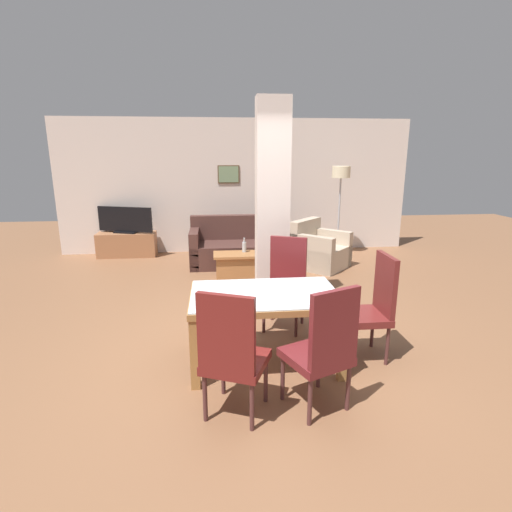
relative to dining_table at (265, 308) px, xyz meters
name	(u,v)px	position (x,y,z in m)	size (l,w,h in m)	color
ground_plane	(264,361)	(0.00, 0.00, -0.57)	(18.00, 18.00, 0.00)	brown
back_wall	(237,186)	(0.00, 4.72, 0.78)	(7.20, 0.09, 2.70)	beige
divider_pillar	(272,207)	(0.28, 1.50, 0.78)	(0.42, 0.29, 2.70)	beige
dining_table	(265,308)	(0.00, 0.00, 0.00)	(1.43, 0.91, 0.73)	#A5723C
dining_chair_head_right	(373,304)	(1.09, 0.00, 0.00)	(0.46, 0.46, 1.07)	maroon
dining_chair_far_right	(286,280)	(0.36, 0.84, 0.00)	(0.60, 0.60, 1.07)	maroon
dining_chair_near_left	(232,352)	(-0.36, -0.84, 0.00)	(0.60, 0.60, 1.07)	maroon
dining_chair_near_right	(323,347)	(0.36, -0.83, 0.00)	(0.60, 0.60, 1.07)	maroon
sofa	(237,248)	(-0.06, 3.65, -0.27)	(1.72, 0.87, 0.88)	#4B2D27
armchair	(318,251)	(1.39, 3.28, -0.28)	(1.19, 1.19, 0.85)	#C3AE96
coffee_table	(238,266)	(-0.10, 2.75, -0.35)	(0.79, 0.45, 0.43)	#A76B3C
bottle	(244,247)	(0.01, 2.84, -0.05)	(0.07, 0.07, 0.24)	#B2B7BC
tv_stand	(127,245)	(-2.23, 4.44, -0.33)	(1.14, 0.40, 0.48)	#A36843
tv_screen	(125,220)	(-2.23, 4.44, 0.16)	(1.10, 0.41, 0.52)	black
floor_lamp	(341,181)	(1.98, 4.03, 0.93)	(0.35, 0.35, 1.78)	#B7B7BC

